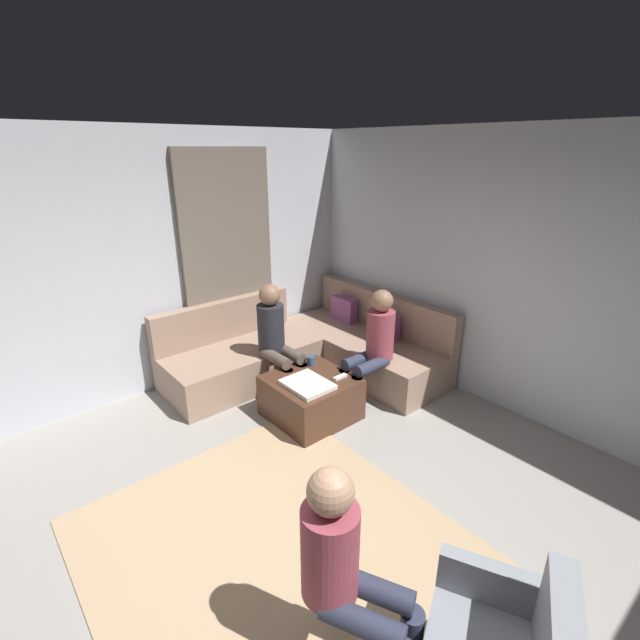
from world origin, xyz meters
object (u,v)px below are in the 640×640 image
object	(u,v)px
ottoman	(311,397)
person_on_couch_side	(276,337)
sectional_couch	(311,350)
coffee_mug	(311,361)
game_remote	(340,377)
person_on_armchair	(348,570)
person_on_couch_back	(373,344)

from	to	relation	value
ottoman	person_on_couch_side	world-z (taller)	person_on_couch_side
sectional_couch	coffee_mug	size ratio (longest dim) A/B	26.84
person_on_couch_side	ottoman	bearing A→B (deg)	88.17
game_remote	person_on_armchair	distance (m)	2.29
sectional_couch	person_on_couch_back	bearing A→B (deg)	3.43
person_on_couch_side	person_on_armchair	bearing A→B (deg)	61.85
person_on_armchair	game_remote	bearing A→B (deg)	-157.63
person_on_couch_back	person_on_couch_side	xyz separation A→B (m)	(-0.77, -0.64, 0.00)
sectional_couch	person_on_couch_side	xyz separation A→B (m)	(0.15, -0.58, 0.38)
sectional_couch	game_remote	distance (m)	1.00
ottoman	game_remote	size ratio (longest dim) A/B	5.07
coffee_mug	person_on_couch_back	distance (m)	0.66
game_remote	person_on_couch_back	bearing A→B (deg)	88.87
ottoman	coffee_mug	world-z (taller)	coffee_mug
ottoman	game_remote	distance (m)	0.36
sectional_couch	person_on_armchair	bearing A→B (deg)	-36.06
coffee_mug	game_remote	distance (m)	0.40
sectional_couch	ottoman	distance (m)	0.95
person_on_armchair	ottoman	bearing A→B (deg)	-150.49
game_remote	person_on_couch_back	size ratio (longest dim) A/B	0.12
person_on_couch_back	person_on_armchair	bearing A→B (deg)	130.84
person_on_couch_side	game_remote	bearing A→B (deg)	104.80
ottoman	person_on_armchair	size ratio (longest dim) A/B	0.64
coffee_mug	sectional_couch	bearing A→B (deg)	140.43
ottoman	person_on_couch_back	world-z (taller)	person_on_couch_back
ottoman	coffee_mug	distance (m)	0.38
coffee_mug	person_on_armchair	xyz separation A→B (m)	(2.10, -1.48, 0.17)
person_on_couch_back	person_on_couch_side	size ratio (longest dim) A/B	1.00
person_on_armchair	coffee_mug	bearing A→B (deg)	-151.00
ottoman	person_on_couch_side	distance (m)	0.73
ottoman	person_on_couch_back	xyz separation A→B (m)	(0.19, 0.66, 0.45)
person_on_couch_side	person_on_armchair	size ratio (longest dim) A/B	1.02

